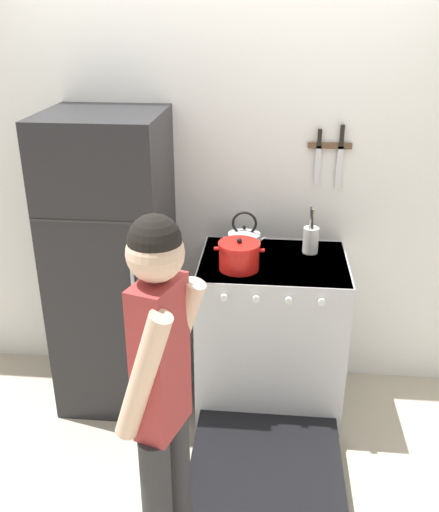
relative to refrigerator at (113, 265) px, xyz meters
name	(u,v)px	position (x,y,z in m)	size (l,w,h in m)	color
ground_plane	(224,366)	(0.61, 0.31, -0.86)	(14.00, 14.00, 0.00)	#B2A893
wall_back	(225,180)	(0.61, 0.34, 0.42)	(10.00, 0.06, 2.55)	silver
refrigerator	(113,265)	(0.00, 0.00, 0.00)	(0.63, 0.64, 1.71)	black
stove_range	(270,337)	(0.91, -0.05, -0.40)	(0.81, 1.38, 0.93)	silver
dutch_oven_pot	(239,256)	(0.72, -0.13, 0.15)	(0.27, 0.22, 0.17)	red
tea_kettle	(244,239)	(0.74, 0.12, 0.14)	(0.23, 0.18, 0.23)	silver
utensil_jar	(311,239)	(1.11, 0.13, 0.15)	(0.09, 0.09, 0.26)	silver
person	(162,397)	(0.52, -1.23, 0.07)	(0.32, 0.38, 1.62)	#2D2D30
wall_knife_strip	(330,147)	(1.19, 0.29, 0.64)	(0.24, 0.03, 0.35)	brown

